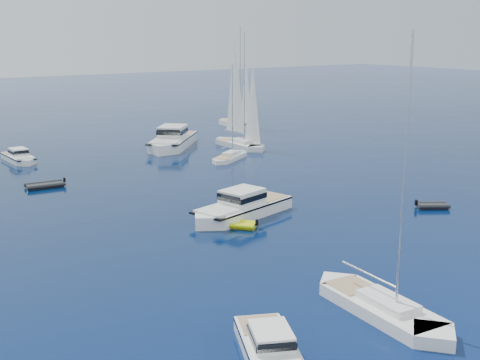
% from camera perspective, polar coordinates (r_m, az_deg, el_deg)
% --- Properties ---
extents(ground, '(400.00, 400.00, 0.00)m').
position_cam_1_polar(ground, '(36.24, 19.77, -11.67)').
color(ground, navy).
rests_on(ground, ground).
extents(motor_cruiser_centre, '(11.49, 5.93, 2.89)m').
position_cam_1_polar(motor_cruiser_centre, '(51.84, 0.03, -3.32)').
color(motor_cruiser_centre, white).
rests_on(motor_cruiser_centre, ground).
extents(motor_cruiser_distant, '(12.56, 12.91, 3.62)m').
position_cam_1_polar(motor_cruiser_distant, '(83.54, -6.17, 2.99)').
color(motor_cruiser_distant, silver).
rests_on(motor_cruiser_distant, ground).
extents(motor_cruiser_horizon, '(2.50, 7.64, 1.99)m').
position_cam_1_polar(motor_cruiser_horizon, '(78.24, -19.42, 1.60)').
color(motor_cruiser_horizon, white).
rests_on(motor_cruiser_horizon, ground).
extents(sailboat_fore, '(3.71, 10.77, 15.53)m').
position_cam_1_polar(sailboat_fore, '(35.41, 12.73, -11.78)').
color(sailboat_fore, white).
rests_on(sailboat_fore, ground).
extents(sailboat_centre, '(7.82, 5.84, 11.60)m').
position_cam_1_polar(sailboat_centre, '(74.92, -0.93, 1.87)').
color(sailboat_centre, white).
rests_on(sailboat_centre, ground).
extents(sailboat_sails_r, '(2.85, 10.54, 15.44)m').
position_cam_1_polar(sailboat_sails_r, '(83.19, -0.04, 3.02)').
color(sailboat_sails_r, white).
rests_on(sailboat_sails_r, ground).
extents(sailboat_sails_far, '(4.30, 11.36, 16.28)m').
position_cam_1_polar(sailboat_sails_far, '(101.48, -0.27, 4.88)').
color(sailboat_sails_far, white).
rests_on(sailboat_sails_far, ground).
extents(tender_yellow, '(3.40, 3.62, 0.95)m').
position_cam_1_polar(tender_yellow, '(49.00, -0.27, -4.31)').
color(tender_yellow, '#DEE80D').
rests_on(tender_yellow, ground).
extents(tender_grey_near, '(3.28, 2.95, 0.95)m').
position_cam_1_polar(tender_grey_near, '(56.72, 17.08, -2.46)').
color(tender_grey_near, black).
rests_on(tender_grey_near, ground).
extents(tender_grey_far, '(4.03, 2.44, 0.95)m').
position_cam_1_polar(tender_grey_far, '(64.36, -17.32, -0.64)').
color(tender_grey_far, black).
rests_on(tender_grey_far, ground).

